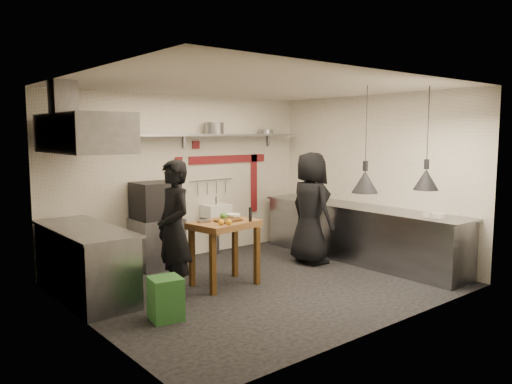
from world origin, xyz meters
TOP-DOWN VIEW (x-y plane):
  - floor at (0.00, 0.00)m, footprint 5.00×5.00m
  - ceiling at (0.00, 0.00)m, footprint 5.00×5.00m
  - wall_back at (0.00, 2.10)m, footprint 5.00×0.04m
  - wall_front at (0.00, -2.10)m, footprint 5.00×0.04m
  - wall_left at (-2.50, 0.00)m, footprint 0.04×4.20m
  - wall_right at (2.50, 0.00)m, footprint 0.04×4.20m
  - red_band_horiz at (0.95, 2.08)m, footprint 1.70×0.02m
  - red_band_vert at (1.55, 2.08)m, footprint 0.14×0.02m
  - red_tile_a at (0.25, 2.08)m, footprint 0.14×0.02m
  - red_tile_b at (-0.10, 2.08)m, footprint 0.14×0.02m
  - back_shelf at (0.00, 1.92)m, footprint 4.60×0.34m
  - shelf_bracket_left at (-1.90, 2.07)m, footprint 0.04×0.06m
  - shelf_bracket_mid at (0.00, 2.07)m, footprint 0.04×0.06m
  - shelf_bracket_right at (1.90, 2.07)m, footprint 0.04×0.06m
  - pan_far_left at (-1.45, 1.92)m, footprint 0.29×0.29m
  - pan_mid_left at (-1.09, 1.92)m, footprint 0.30×0.30m
  - stock_pot at (0.53, 1.92)m, footprint 0.41×0.41m
  - pan_right at (1.72, 1.92)m, footprint 0.31×0.31m
  - oven_stand at (-0.71, 1.79)m, footprint 0.73×0.66m
  - combi_oven at (-0.73, 1.77)m, footprint 0.64×0.60m
  - oven_door at (-0.69, 1.52)m, footprint 0.54×0.03m
  - oven_glass at (-0.73, 1.48)m, footprint 0.40×0.02m
  - hand_sink at (0.55, 1.92)m, footprint 0.46×0.34m
  - sink_tap at (0.55, 1.92)m, footprint 0.03×0.03m
  - sink_drain at (0.55, 1.88)m, footprint 0.06×0.06m
  - utensil_rail at (0.55, 2.06)m, footprint 0.90×0.02m
  - counter_right at (2.15, 0.00)m, footprint 0.70×3.80m
  - counter_right_top at (2.15, 0.00)m, footprint 0.76×3.90m
  - plate_stack at (2.12, -1.46)m, footprint 0.26×0.26m
  - small_bowl_right at (2.10, -1.34)m, footprint 0.25×0.25m
  - counter_left at (-2.15, 1.05)m, footprint 0.70×1.90m
  - counter_left_top at (-2.15, 1.05)m, footprint 0.76×2.00m
  - extractor_hood at (-2.10, 1.05)m, footprint 0.78×1.60m
  - hood_duct at (-2.35, 1.05)m, footprint 0.28×0.28m
  - green_bin at (-1.74, -0.34)m, footprint 0.40×0.40m
  - prep_table at (-0.43, 0.30)m, footprint 1.01×0.77m
  - cutting_board at (-0.39, 0.27)m, footprint 0.36×0.27m
  - pepper_mill at (-0.16, 0.06)m, footprint 0.05×0.05m
  - lemon_a at (-0.63, 0.10)m, footprint 0.08×0.08m
  - lemon_b at (-0.54, 0.04)m, footprint 0.10×0.10m
  - veg_ball at (-0.35, 0.45)m, footprint 0.12×0.12m
  - steel_tray at (-0.70, 0.42)m, footprint 0.18×0.14m
  - bowl at (-0.18, 0.43)m, footprint 0.21×0.21m
  - heat_lamp_near at (1.07, -0.96)m, footprint 0.38×0.38m
  - heat_lamp_far at (1.82, -1.43)m, footprint 0.43×0.43m
  - chef_left at (-1.27, 0.26)m, footprint 0.50×0.70m
  - chef_right at (1.40, 0.40)m, footprint 0.69×0.97m

SIDE VIEW (x-z plane):
  - floor at x=0.00m, z-range 0.00..0.00m
  - green_bin at x=-1.74m, z-range 0.00..0.50m
  - sink_drain at x=0.55m, z-range 0.01..0.67m
  - oven_stand at x=-0.71m, z-range 0.00..0.80m
  - counter_right at x=2.15m, z-range 0.00..0.90m
  - counter_left at x=-2.15m, z-range 0.00..0.90m
  - prep_table at x=-0.43m, z-range 0.00..0.92m
  - hand_sink at x=0.55m, z-range 0.67..0.89m
  - chef_left at x=-1.27m, z-range 0.00..1.81m
  - counter_right_top at x=2.15m, z-range 0.90..0.93m
  - counter_left_top at x=-2.15m, z-range 0.90..0.93m
  - chef_right at x=1.40m, z-range 0.00..1.85m
  - cutting_board at x=-0.39m, z-range 0.92..0.94m
  - steel_tray at x=-0.70m, z-range 0.92..0.95m
  - bowl at x=-0.18m, z-range 0.92..0.98m
  - small_bowl_right at x=2.10m, z-range 0.93..0.98m
  - lemon_b at x=-0.54m, z-range 0.92..1.00m
  - sink_tap at x=0.55m, z-range 0.89..1.03m
  - lemon_a at x=-0.63m, z-range 0.92..1.00m
  - plate_stack at x=2.12m, z-range 0.93..1.00m
  - veg_ball at x=-0.35m, z-range 0.92..1.02m
  - pepper_mill at x=-0.16m, z-range 0.92..1.12m
  - combi_oven at x=-0.73m, z-range 0.80..1.38m
  - oven_door at x=-0.69m, z-range 0.86..1.32m
  - oven_glass at x=-0.73m, z-range 0.92..1.26m
  - red_band_vert at x=1.55m, z-range 0.65..1.75m
  - utensil_rail at x=0.55m, z-range 1.31..1.33m
  - wall_back at x=0.00m, z-range 0.00..2.80m
  - wall_front at x=0.00m, z-range 0.00..2.80m
  - wall_left at x=-2.50m, z-range 0.00..2.80m
  - wall_right at x=2.50m, z-range 0.00..2.80m
  - red_band_horiz at x=0.95m, z-range 1.61..1.75m
  - red_tile_b at x=-0.10m, z-range 1.61..1.75m
  - red_tile_a at x=0.25m, z-range 1.88..2.02m
  - shelf_bracket_left at x=-1.90m, z-range 1.90..2.14m
  - shelf_bracket_mid at x=0.00m, z-range 1.90..2.14m
  - shelf_bracket_right at x=1.90m, z-range 1.90..2.14m
  - heat_lamp_near at x=1.07m, z-range 1.33..2.80m
  - heat_lamp_far at x=1.82m, z-range 1.35..2.80m
  - back_shelf at x=0.00m, z-range 2.10..2.14m
  - extractor_hood at x=-2.10m, z-range 1.90..2.40m
  - pan_mid_left at x=-1.09m, z-range 2.14..2.21m
  - pan_right at x=1.72m, z-range 2.14..2.22m
  - pan_far_left at x=-1.45m, z-range 2.14..2.23m
  - stock_pot at x=0.53m, z-range 2.14..2.34m
  - hood_duct at x=-2.35m, z-range 2.30..2.80m
  - ceiling at x=0.00m, z-range 2.80..2.80m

